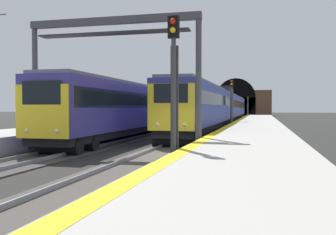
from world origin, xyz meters
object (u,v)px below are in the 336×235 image
(train_main_approaching, at_px, (223,107))
(overhead_signal_gantry, at_px, (112,50))
(railway_signal_mid, at_px, (232,100))
(railway_signal_near, at_px, (174,82))
(railway_signal_far, at_px, (248,105))
(train_adjacent_platform, at_px, (179,107))

(train_main_approaching, xyz_separation_m, overhead_signal_gantry, (-31.29, 2.45, 2.79))
(railway_signal_mid, bearing_deg, overhead_signal_gantry, -11.53)
(railway_signal_near, relative_size, railway_signal_far, 1.14)
(railway_signal_far, height_order, overhead_signal_gantry, overhead_signal_gantry)
(railway_signal_mid, bearing_deg, train_adjacent_platform, -131.19)
(train_main_approaching, bearing_deg, overhead_signal_gantry, -4.15)
(railway_signal_near, distance_m, railway_signal_mid, 25.93)
(train_adjacent_platform, bearing_deg, railway_signal_far, 170.02)
(overhead_signal_gantry, bearing_deg, train_adjacent_platform, 5.21)
(overhead_signal_gantry, bearing_deg, railway_signal_near, -139.05)
(train_main_approaching, relative_size, railway_signal_near, 10.55)
(train_main_approaching, relative_size, train_adjacent_platform, 0.97)
(railway_signal_near, height_order, overhead_signal_gantry, overhead_signal_gantry)
(railway_signal_mid, bearing_deg, train_main_approaching, -169.89)
(train_main_approaching, distance_m, railway_signal_far, 35.46)
(railway_signal_mid, height_order, overhead_signal_gantry, overhead_signal_gantry)
(railway_signal_far, bearing_deg, train_adjacent_platform, -9.60)
(railway_signal_mid, relative_size, overhead_signal_gantry, 0.58)
(train_main_approaching, relative_size, railway_signal_far, 11.98)
(train_adjacent_platform, height_order, railway_signal_near, railway_signal_near)
(railway_signal_far, bearing_deg, railway_signal_mid, 0.00)
(train_adjacent_platform, height_order, overhead_signal_gantry, overhead_signal_gantry)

